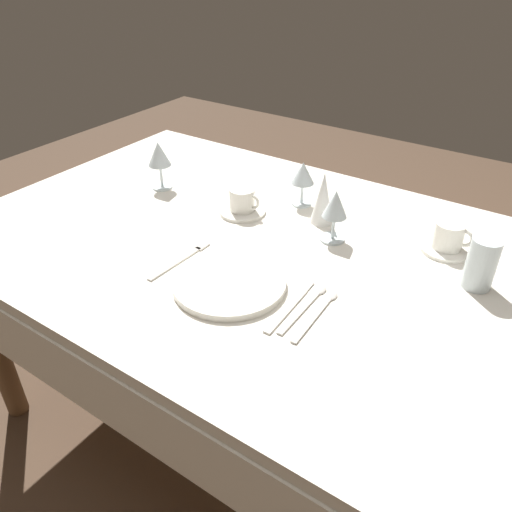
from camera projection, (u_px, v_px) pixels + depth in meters
name	position (u px, v px, depth m)	size (l,w,h in m)	color
ground_plane	(270.00, 426.00, 1.77)	(6.00, 6.00, 0.00)	#4C3828
dining_table	(274.00, 273.00, 1.41)	(1.80, 1.11, 0.74)	silver
dinner_plate	(228.00, 282.00, 1.22)	(0.28, 0.28, 0.02)	white
fork_outer	(182.00, 259.00, 1.32)	(0.03, 0.22, 0.00)	beige
dinner_knife	(289.00, 307.00, 1.15)	(0.03, 0.22, 0.00)	beige
spoon_soup	(308.00, 303.00, 1.16)	(0.03, 0.21, 0.01)	beige
spoon_dessert	(320.00, 309.00, 1.14)	(0.03, 0.21, 0.01)	beige
saucer_left	(242.00, 211.00, 1.54)	(0.14, 0.14, 0.01)	white
coffee_cup_left	(243.00, 199.00, 1.51)	(0.10, 0.08, 0.07)	white
saucer_right	(445.00, 248.00, 1.35)	(0.14, 0.14, 0.01)	white
coffee_cup_right	(449.00, 235.00, 1.33)	(0.10, 0.08, 0.07)	white
wine_glass_centre	(159.00, 156.00, 1.62)	(0.07, 0.07, 0.16)	silver
wine_glass_left	(303.00, 175.00, 1.53)	(0.07, 0.07, 0.14)	silver
wine_glass_right	(335.00, 207.00, 1.35)	(0.07, 0.07, 0.15)	silver
drink_tumbler	(481.00, 266.00, 1.19)	(0.07, 0.07, 0.13)	silver
napkin_folded	(323.00, 198.00, 1.45)	(0.07, 0.07, 0.16)	white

